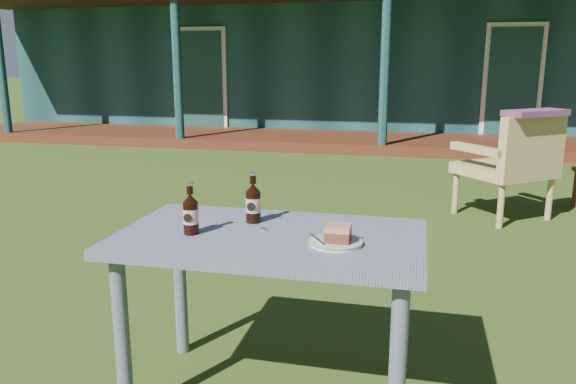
% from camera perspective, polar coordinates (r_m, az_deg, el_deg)
% --- Properties ---
extents(ground, '(80.00, 80.00, 0.00)m').
position_cam_1_polar(ground, '(3.93, 4.41, -7.47)').
color(ground, '#334916').
extents(pavilion, '(15.80, 8.30, 3.45)m').
position_cam_1_polar(pavilion, '(13.04, 11.23, 13.90)').
color(pavilion, '#183D3E').
rests_on(pavilion, ground).
extents(cafe_table, '(1.20, 0.70, 0.72)m').
position_cam_1_polar(cafe_table, '(2.25, -1.78, -6.71)').
color(cafe_table, slate).
rests_on(cafe_table, ground).
extents(plate, '(0.20, 0.20, 0.01)m').
position_cam_1_polar(plate, '(2.09, 4.84, -5.09)').
color(plate, silver).
rests_on(plate, cafe_table).
extents(cake_slice, '(0.09, 0.09, 0.06)m').
position_cam_1_polar(cake_slice, '(2.07, 5.10, -4.17)').
color(cake_slice, '#5C2C1D').
rests_on(cake_slice, plate).
extents(fork, '(0.08, 0.13, 0.00)m').
position_cam_1_polar(fork, '(2.09, 3.04, -4.85)').
color(fork, silver).
rests_on(fork, plate).
extents(cola_bottle_near, '(0.06, 0.07, 0.21)m').
position_cam_1_polar(cola_bottle_near, '(2.35, -3.56, -1.09)').
color(cola_bottle_near, black).
rests_on(cola_bottle_near, cafe_table).
extents(cola_bottle_far, '(0.06, 0.06, 0.20)m').
position_cam_1_polar(cola_bottle_far, '(2.22, -9.86, -2.18)').
color(cola_bottle_far, black).
rests_on(cola_bottle_far, cafe_table).
extents(bottle_cap, '(0.03, 0.03, 0.01)m').
position_cam_1_polar(bottle_cap, '(2.26, -2.48, -3.80)').
color(bottle_cap, silver).
rests_on(bottle_cap, cafe_table).
extents(armchair_left, '(0.95, 0.94, 0.94)m').
position_cam_1_polar(armchair_left, '(5.31, 21.88, 2.95)').
color(armchair_left, tan).
rests_on(armchair_left, ground).
extents(floral_throw, '(0.58, 0.54, 0.05)m').
position_cam_1_polar(floral_throw, '(5.13, 23.86, 7.37)').
color(floral_throw, '#68355B').
rests_on(floral_throw, armchair_left).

